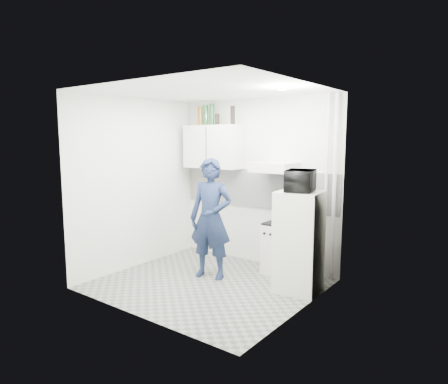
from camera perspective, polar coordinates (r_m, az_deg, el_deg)
The scene contains 22 objects.
floor at distance 5.64m, azimuth -2.36°, elevation -12.97°, with size 2.80×2.80×0.00m, color slate.
ceiling at distance 5.31m, azimuth -2.52°, elevation 14.28°, with size 2.80×2.80×0.00m, color white.
wall_back at distance 6.33m, azimuth 4.74°, elevation 1.42°, with size 2.80×2.80×0.00m, color silver.
wall_left at distance 6.30m, azimuth -12.35°, elevation 1.23°, with size 2.60×2.60×0.00m, color silver.
wall_right at distance 4.58m, azimuth 11.26°, elevation -1.15°, with size 2.60×2.60×0.00m, color silver.
person at distance 5.68m, azimuth -1.91°, elevation -3.80°, with size 0.63×0.41×1.72m, color #182341.
stove at distance 6.01m, azimuth 8.18°, elevation -8.04°, with size 0.46×0.46×0.74m, color silver.
fridge at distance 5.30m, azimuth 10.66°, elevation -6.98°, with size 0.55×0.55×1.32m, color silver.
stove_top at distance 5.91m, azimuth 8.25°, elevation -4.47°, with size 0.44×0.44×0.03m, color black.
saucepan at distance 5.90m, azimuth 8.24°, elevation -3.85°, with size 0.19×0.19×0.10m, color silver.
microwave at distance 5.16m, azimuth 10.88°, elevation 1.61°, with size 0.34×0.50×0.28m, color black.
bottle_b at distance 6.76m, azimuth -3.40°, elevation 10.77°, with size 0.08×0.08×0.31m, color brown.
bottle_c at distance 6.69m, azimuth -2.64°, elevation 10.88°, with size 0.08×0.08×0.32m, color #144C1E.
bottle_d at distance 6.61m, azimuth -1.75°, elevation 11.02°, with size 0.08×0.08×0.34m, color #144C1E.
canister_a at distance 6.54m, azimuth -0.98°, elevation 10.32°, with size 0.07×0.07×0.18m, color black.
bottle_e at distance 6.36m, azimuth 1.24°, elevation 10.90°, with size 0.07×0.07×0.29m, color black.
upper_cabinet at distance 6.59m, azimuth -1.59°, elevation 6.49°, with size 1.00×0.35×0.70m, color silver.
range_hood at distance 5.86m, azimuth 7.20°, elevation 3.53°, with size 0.60×0.50×0.14m, color silver.
backsplash at distance 6.33m, azimuth 4.66°, elevation 0.51°, with size 2.74×0.03×0.60m, color white.
pipe_a at distance 5.68m, azimuth 15.48°, elevation 0.43°, with size 0.05×0.05×2.60m, color silver.
pipe_b at distance 5.72m, azimuth 14.36°, elevation 0.53°, with size 0.04×0.04×2.60m, color silver.
ceiling_spot_fixture at distance 4.92m, azimuth 8.37°, elevation 14.38°, with size 0.10×0.10×0.02m, color white.
Camera 1 is at (3.35, -4.08, 2.00)m, focal length 32.00 mm.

